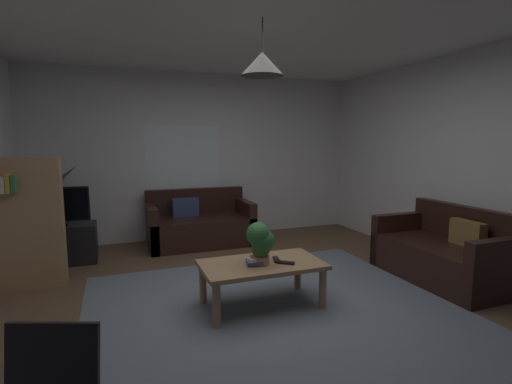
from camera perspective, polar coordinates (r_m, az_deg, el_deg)
name	(u,v)px	position (r m, az deg, el deg)	size (l,w,h in m)	color
floor	(267,303)	(3.85, 1.64, -16.40)	(5.18, 5.57, 0.02)	brown
rug	(275,311)	(3.68, 2.87, -17.38)	(3.36, 3.07, 0.01)	slate
wall_back	(201,157)	(6.22, -8.21, 5.30)	(5.30, 0.06, 2.62)	silver
wall_right	(474,163)	(5.13, 29.98, 3.85)	(0.06, 5.57, 2.62)	silver
ceiling	(268,19)	(3.68, 1.81, 24.57)	(5.18, 5.57, 0.02)	white
window_pane	(183,158)	(6.13, -10.89, 5.08)	(1.17, 0.01, 1.01)	white
couch_under_window	(200,226)	(5.84, -8.45, -5.11)	(1.53, 0.81, 0.82)	black
couch_right_side	(444,256)	(4.84, 26.45, -8.55)	(0.81, 1.47, 0.82)	black
coffee_table	(262,269)	(3.65, 0.88, -11.52)	(1.14, 0.63, 0.43)	#A87F56
book_on_table_0	(255,264)	(3.55, -0.18, -10.78)	(0.15, 0.08, 0.02)	gold
book_on_table_1	(254,262)	(3.54, -0.24, -10.51)	(0.15, 0.11, 0.02)	#2D4C8C
book_on_table_2	(255,259)	(3.54, -0.17, -10.08)	(0.13, 0.09, 0.03)	beige
remote_on_table_0	(286,263)	(3.60, 4.53, -10.55)	(0.05, 0.16, 0.02)	black
remote_on_table_1	(276,259)	(3.69, 3.06, -10.09)	(0.05, 0.16, 0.02)	black
potted_plant_on_table	(260,241)	(3.52, 0.65, -7.40)	(0.27, 0.23, 0.40)	#B77051
tv_stand	(59,244)	(5.50, -27.49, -7.01)	(0.90, 0.44, 0.50)	black
tv	(56,206)	(5.38, -27.84, -1.90)	(0.78, 0.16, 0.49)	black
potted_palm_corner	(49,212)	(5.99, -28.68, -2.67)	(0.89, 0.74, 1.27)	beige
bookshelf_corner	(26,223)	(4.64, -31.29, -3.97)	(0.70, 0.31, 1.40)	#A87F56
pendant_lamp	(262,64)	(3.51, 0.94, 18.70)	(0.38, 0.38, 0.49)	black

